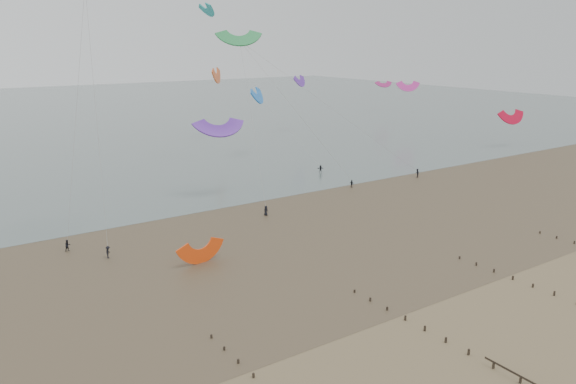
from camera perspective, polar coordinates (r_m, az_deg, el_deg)
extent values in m
plane|color=brown|center=(54.89, 11.96, -15.40)|extent=(500.00, 500.00, 0.00)
plane|color=#475654|center=(236.32, -25.58, 6.91)|extent=(500.00, 500.00, 0.00)
plane|color=#473A28|center=(80.52, -6.21, -5.02)|extent=(500.00, 500.00, 0.00)
ellipsoid|color=slate|center=(63.02, -15.28, -11.41)|extent=(23.60, 14.36, 0.01)
ellipsoid|color=slate|center=(88.77, -0.28, -3.01)|extent=(33.64, 18.32, 0.01)
ellipsoid|color=slate|center=(104.95, 17.39, -0.85)|extent=(19.65, 13.67, 0.01)
cube|color=black|center=(49.97, -3.53, -18.10)|extent=(0.16, 0.16, 0.54)
cube|color=black|center=(51.92, -5.08, -16.77)|extent=(0.16, 0.16, 0.51)
cube|color=black|center=(53.92, -6.50, -15.52)|extent=(0.16, 0.16, 0.48)
cube|color=black|center=(55.97, -7.80, -14.35)|extent=(0.16, 0.16, 0.45)
cube|color=black|center=(52.86, 22.55, -17.24)|extent=(0.16, 0.16, 0.68)
cube|color=black|center=(54.07, 20.15, -16.23)|extent=(0.16, 0.16, 0.65)
cube|color=black|center=(55.37, 17.88, -15.24)|extent=(0.16, 0.16, 0.62)
cube|color=black|center=(56.77, 15.74, -14.29)|extent=(0.16, 0.16, 0.59)
cube|color=black|center=(58.25, 13.73, -13.36)|extent=(0.16, 0.16, 0.57)
cube|color=black|center=(59.81, 11.83, -12.46)|extent=(0.16, 0.16, 0.54)
cube|color=black|center=(61.45, 10.04, -11.60)|extent=(0.16, 0.16, 0.51)
cube|color=black|center=(63.15, 8.36, -10.77)|extent=(0.16, 0.16, 0.48)
cube|color=black|center=(64.91, 6.78, -9.98)|extent=(0.16, 0.16, 0.45)
cube|color=black|center=(70.36, 25.44, -9.31)|extent=(0.16, 0.16, 0.59)
cube|color=black|center=(71.57, 23.62, -8.71)|extent=(0.16, 0.16, 0.57)
cube|color=black|center=(72.84, 21.88, -8.11)|extent=(0.16, 0.16, 0.54)
cube|color=black|center=(74.19, 20.20, -7.53)|extent=(0.16, 0.16, 0.51)
cube|color=black|center=(75.61, 18.58, -6.97)|extent=(0.16, 0.16, 0.48)
cube|color=black|center=(77.08, 17.03, -6.42)|extent=(0.16, 0.16, 0.45)
cube|color=black|center=(88.77, 27.09, -4.59)|extent=(0.16, 0.16, 0.51)
cube|color=black|center=(89.96, 25.63, -4.18)|extent=(0.16, 0.16, 0.48)
cube|color=black|center=(91.21, 24.22, -3.77)|extent=(0.16, 0.16, 0.45)
imported|color=black|center=(109.75, 6.49, 0.84)|extent=(0.47, 0.94, 1.54)
imported|color=black|center=(91.60, -2.26, -1.91)|extent=(0.77, 0.94, 1.65)
imported|color=black|center=(81.84, -21.48, -5.09)|extent=(0.91, 0.77, 1.64)
imported|color=black|center=(122.09, 3.32, 2.37)|extent=(1.51, 1.03, 1.56)
imported|color=black|center=(77.51, -17.81, -5.84)|extent=(1.10, 1.25, 1.67)
imported|color=black|center=(120.20, 12.98, 1.88)|extent=(1.14, 1.10, 1.85)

